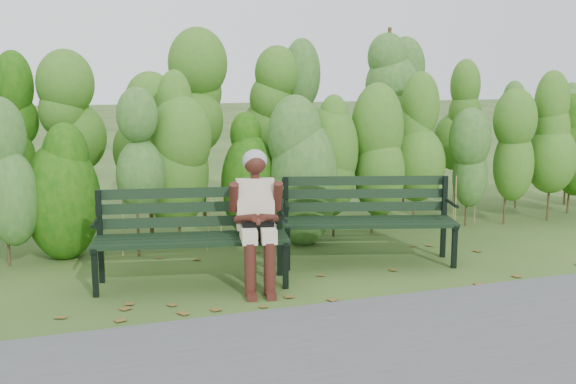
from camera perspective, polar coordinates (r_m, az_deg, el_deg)
name	(u,v)px	position (r m, az deg, el deg)	size (l,w,h in m)	color
ground	(300,273)	(6.65, 0.99, -6.87)	(80.00, 80.00, 0.00)	#2F471D
footpath	(411,361)	(4.77, 10.39, -13.91)	(60.00, 2.50, 0.01)	#474749
hedge_band	(247,130)	(8.17, -3.49, 5.23)	(11.04, 1.67, 2.42)	#47381E
leaf_litter	(295,284)	(6.31, 0.64, -7.79)	(5.90, 1.92, 0.01)	brown
bench_left	(191,229)	(6.29, -8.19, -3.08)	(1.83, 0.90, 0.88)	black
bench_right	(367,212)	(7.00, 6.73, -1.73)	(1.84, 1.05, 0.88)	black
seated_woman	(256,210)	(6.10, -2.69, -1.55)	(0.51, 0.75, 1.25)	beige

